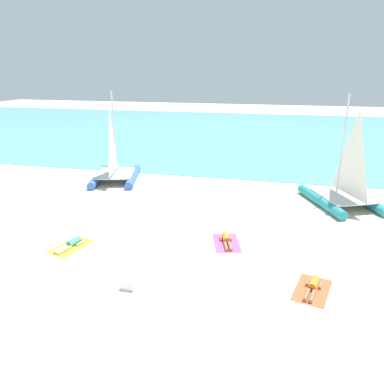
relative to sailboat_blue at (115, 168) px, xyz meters
name	(u,v)px	position (x,y,z in m)	size (l,w,h in m)	color
ground_plane	(208,189)	(6.51, -0.20, -0.89)	(120.00, 120.00, 0.00)	beige
ocean_water	(244,133)	(6.51, 22.23, -0.86)	(120.00, 40.00, 0.05)	#5BB2C1
sailboat_blue	(115,168)	(0.00, 0.00, 0.00)	(3.98, 5.15, 5.95)	blue
sailboat_teal	(343,190)	(14.43, -1.38, 0.02)	(4.61, 5.47, 6.09)	teal
towel_left	(71,247)	(2.31, -9.61, -0.88)	(1.10, 1.90, 0.01)	yellow
sunbather_left	(72,243)	(2.33, -9.55, -0.75)	(0.75, 1.56, 0.30)	#3FB28C
towel_middle	(226,243)	(8.82, -7.68, -0.88)	(1.10, 1.90, 0.01)	#D84C99
sunbather_middle	(226,240)	(8.80, -7.61, -0.75)	(0.80, 1.55, 0.30)	orange
towel_right	(312,290)	(12.26, -10.62, -0.88)	(1.10, 1.90, 0.01)	#EA5933
sunbather_right	(313,286)	(12.27, -10.55, -0.75)	(0.77, 1.55, 0.30)	orange
cooler_box	(129,284)	(6.02, -11.99, -0.71)	(0.50, 0.36, 0.36)	white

